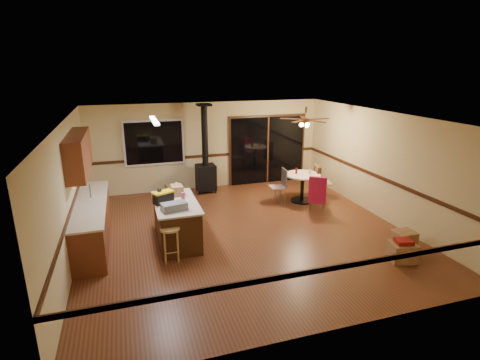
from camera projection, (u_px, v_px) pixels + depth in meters
name	position (u px, v px, depth m)	size (l,w,h in m)	color
floor	(244.00, 232.00, 8.47)	(7.00, 7.00, 0.00)	brown
ceiling	(244.00, 117.00, 7.71)	(7.00, 7.00, 0.00)	silver
wall_back	(208.00, 146.00, 11.28)	(7.00, 7.00, 0.00)	#D0BE84
wall_front	(327.00, 250.00, 4.89)	(7.00, 7.00, 0.00)	#D0BE84
wall_left	(69.00, 193.00, 7.09)	(7.00, 7.00, 0.00)	#D0BE84
wall_right	(381.00, 165.00, 9.09)	(7.00, 7.00, 0.00)	#D0BE84
chair_rail	(244.00, 190.00, 8.18)	(7.00, 7.00, 0.08)	#361C0D
window	(154.00, 143.00, 10.72)	(1.72, 0.10, 1.32)	black
sliding_door	(268.00, 150.00, 11.85)	(2.52, 0.10, 2.10)	black
lower_cabinets	(93.00, 223.00, 7.89)	(0.60, 3.00, 0.86)	brown
countertop	(90.00, 203.00, 7.75)	(0.64, 3.04, 0.04)	beige
upper_cabinets	(78.00, 154.00, 7.60)	(0.35, 2.00, 0.80)	brown
kitchen_island	(177.00, 222.00, 7.91)	(0.88, 1.68, 0.90)	#3F240F
wood_stove	(206.00, 168.00, 10.98)	(0.55, 0.50, 2.52)	black
ceiling_fan	(306.00, 122.00, 9.78)	(0.24, 0.24, 0.55)	brown
fluorescent_strip	(154.00, 121.00, 7.48)	(0.10, 1.20, 0.04)	white
toolbox_grey	(174.00, 206.00, 7.31)	(0.49, 0.27, 0.15)	slate
toolbox_black	(163.00, 198.00, 7.67)	(0.39, 0.21, 0.22)	black
toolbox_yellow_lid	(163.00, 192.00, 7.64)	(0.43, 0.22, 0.03)	gold
box_on_island	(177.00, 190.00, 8.17)	(0.24, 0.32, 0.21)	olive
bottle_dark	(160.00, 196.00, 7.67)	(0.09, 0.09, 0.31)	black
bottle_pink	(183.00, 198.00, 7.63)	(0.08, 0.08, 0.24)	#D84C8C
bottle_white	(177.00, 187.00, 8.44)	(0.06, 0.06, 0.19)	white
bar_stool	(171.00, 244.00, 7.14)	(0.38, 0.38, 0.69)	tan
blue_bucket	(192.00, 243.00, 7.64)	(0.33, 0.33, 0.28)	#0C54AF
dining_table	(302.00, 183.00, 10.26)	(0.97, 0.97, 0.78)	black
glass_red	(296.00, 171.00, 10.22)	(0.06, 0.06, 0.17)	#590C14
glass_cream	(310.00, 172.00, 10.18)	(0.06, 0.06, 0.14)	beige
chair_left	(281.00, 182.00, 10.16)	(0.44, 0.43, 0.51)	tan
chair_near	(318.00, 190.00, 9.47)	(0.61, 0.62, 0.70)	tan
chair_right	(318.00, 178.00, 10.48)	(0.54, 0.52, 0.70)	tan
box_under_window	(175.00, 191.00, 10.73)	(0.46, 0.37, 0.37)	olive
box_corner_a	(402.00, 252.00, 7.19)	(0.48, 0.40, 0.36)	olive
box_corner_b	(404.00, 239.00, 7.73)	(0.43, 0.37, 0.35)	olive
box_small_red	(404.00, 241.00, 7.12)	(0.31, 0.26, 0.08)	maroon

